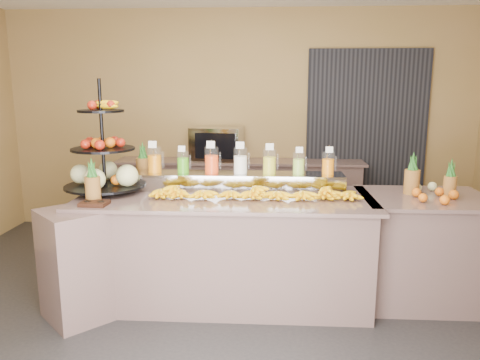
# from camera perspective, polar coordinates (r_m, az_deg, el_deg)

# --- Properties ---
(ground) EXTENTS (6.00, 6.00, 0.00)m
(ground) POSITION_cam_1_polar(r_m,az_deg,el_deg) (4.02, -2.10, -16.03)
(ground) COLOR black
(ground) RESTS_ON ground
(room_envelope) EXTENTS (6.04, 5.02, 2.82)m
(room_envelope) POSITION_cam_1_polar(r_m,az_deg,el_deg) (4.34, 1.24, 11.72)
(room_envelope) COLOR olive
(room_envelope) RESTS_ON ground
(buffet_counter) EXTENTS (2.75, 1.25, 0.93)m
(buffet_counter) POSITION_cam_1_polar(r_m,az_deg,el_deg) (4.09, -3.42, -8.47)
(buffet_counter) COLOR gray
(buffet_counter) RESTS_ON ground
(right_counter) EXTENTS (1.08, 0.88, 0.93)m
(right_counter) POSITION_cam_1_polar(r_m,az_deg,el_deg) (4.40, 21.23, -7.75)
(right_counter) COLOR gray
(right_counter) RESTS_ON ground
(back_ledge) EXTENTS (3.10, 0.55, 0.93)m
(back_ledge) POSITION_cam_1_polar(r_m,az_deg,el_deg) (5.98, -0.08, -1.96)
(back_ledge) COLOR gray
(back_ledge) RESTS_ON ground
(pitcher_tray) EXTENTS (1.85, 0.30, 0.15)m
(pitcher_tray) POSITION_cam_1_polar(r_m,az_deg,el_deg) (4.23, 0.05, -0.17)
(pitcher_tray) COLOR gray
(pitcher_tray) RESTS_ON buffet_counter
(juice_pitcher_orange_a) EXTENTS (0.13, 0.13, 0.30)m
(juice_pitcher_orange_a) POSITION_cam_1_polar(r_m,az_deg,el_deg) (4.31, -10.37, 2.27)
(juice_pitcher_orange_a) COLOR silver
(juice_pitcher_orange_a) RESTS_ON pitcher_tray
(juice_pitcher_green) EXTENTS (0.11, 0.11, 0.26)m
(juice_pitcher_green) POSITION_cam_1_polar(r_m,az_deg,el_deg) (4.26, -6.96, 2.07)
(juice_pitcher_green) COLOR silver
(juice_pitcher_green) RESTS_ON pitcher_tray
(juice_pitcher_orange_b) EXTENTS (0.13, 0.13, 0.31)m
(juice_pitcher_orange_b) POSITION_cam_1_polar(r_m,az_deg,el_deg) (4.22, -3.48, 2.25)
(juice_pitcher_orange_b) COLOR silver
(juice_pitcher_orange_b) RESTS_ON pitcher_tray
(juice_pitcher_milk) EXTENTS (0.13, 0.13, 0.30)m
(juice_pitcher_milk) POSITION_cam_1_polar(r_m,az_deg,el_deg) (4.19, 0.05, 2.20)
(juice_pitcher_milk) COLOR silver
(juice_pitcher_milk) RESTS_ON pitcher_tray
(juice_pitcher_lemon) EXTENTS (0.12, 0.12, 0.29)m
(juice_pitcher_lemon) POSITION_cam_1_polar(r_m,az_deg,el_deg) (4.19, 3.61, 2.11)
(juice_pitcher_lemon) COLOR silver
(juice_pitcher_lemon) RESTS_ON pitcher_tray
(juice_pitcher_lime) EXTENTS (0.11, 0.11, 0.26)m
(juice_pitcher_lime) POSITION_cam_1_polar(r_m,az_deg,el_deg) (4.20, 7.16, 1.92)
(juice_pitcher_lime) COLOR silver
(juice_pitcher_lime) RESTS_ON pitcher_tray
(juice_pitcher_orange_c) EXTENTS (0.11, 0.11, 0.26)m
(juice_pitcher_orange_c) POSITION_cam_1_polar(r_m,az_deg,el_deg) (4.22, 10.68, 1.89)
(juice_pitcher_orange_c) COLOR silver
(juice_pitcher_orange_c) RESTS_ON pitcher_tray
(banana_heap) EXTENTS (1.81, 0.16, 0.15)m
(banana_heap) POSITION_cam_1_polar(r_m,az_deg,el_deg) (3.92, 1.69, -1.37)
(banana_heap) COLOR yellow
(banana_heap) RESTS_ON buffet_counter
(fruit_stand) EXTENTS (0.85, 0.85, 0.99)m
(fruit_stand) POSITION_cam_1_polar(r_m,az_deg,el_deg) (4.25, -15.62, 1.85)
(fruit_stand) COLOR black
(fruit_stand) RESTS_ON buffet_counter
(condiment_caddy) EXTENTS (0.22, 0.17, 0.03)m
(condiment_caddy) POSITION_cam_1_polar(r_m,az_deg,el_deg) (3.86, -17.33, -2.75)
(condiment_caddy) COLOR black
(condiment_caddy) RESTS_ON buffet_counter
(pineapple_left_a) EXTENTS (0.12, 0.12, 0.37)m
(pineapple_left_a) POSITION_cam_1_polar(r_m,az_deg,el_deg) (3.95, -17.52, -0.67)
(pineapple_left_a) COLOR brown
(pineapple_left_a) RESTS_ON buffet_counter
(pineapple_left_b) EXTENTS (0.13, 0.13, 0.41)m
(pineapple_left_b) POSITION_cam_1_polar(r_m,az_deg,el_deg) (4.57, -11.70, 1.46)
(pineapple_left_b) COLOR brown
(pineapple_left_b) RESTS_ON buffet_counter
(right_fruit_pile) EXTENTS (0.40, 0.38, 0.21)m
(right_fruit_pile) POSITION_cam_1_polar(r_m,az_deg,el_deg) (4.24, 22.32, -1.10)
(right_fruit_pile) COLOR brown
(right_fruit_pile) RESTS_ON right_counter
(oven_warmer) EXTENTS (0.67, 0.51, 0.41)m
(oven_warmer) POSITION_cam_1_polar(r_m,az_deg,el_deg) (5.88, -2.80, 4.44)
(oven_warmer) COLOR gray
(oven_warmer) RESTS_ON back_ledge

